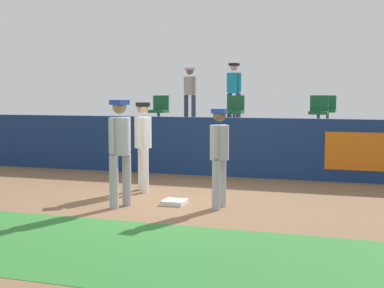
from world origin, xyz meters
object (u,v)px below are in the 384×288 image
player_coach_visitor (120,145)px  spectator_capped (190,90)px  player_fielder_home (143,140)px  seat_back_right (328,108)px  player_runner_visitor (219,151)px  seat_front_center (235,109)px  spectator_hooded (234,88)px  seat_front_left (160,109)px  first_base (174,202)px  seat_front_right (319,110)px

player_coach_visitor → spectator_capped: size_ratio=1.07×
player_coach_visitor → player_fielder_home: bearing=-154.9°
seat_back_right → spectator_capped: spectator_capped is taller
player_runner_visitor → spectator_capped: 8.67m
seat_front_center → spectator_capped: size_ratio=0.48×
spectator_hooded → seat_front_left: bearing=76.6°
first_base → player_coach_visitor: player_coach_visitor is taller
player_coach_visitor → seat_front_right: bearing=168.8°
seat_front_center → seat_front_right: size_ratio=1.00×
seat_front_right → first_base: bearing=-111.9°
seat_front_right → seat_back_right: size_ratio=1.00×
seat_back_right → seat_front_center: bearing=-141.7°
player_coach_visitor → spectator_hooded: size_ratio=1.01×
player_fielder_home → player_coach_visitor: bearing=-25.9°
player_coach_visitor → seat_front_center: seat_front_center is taller
spectator_hooded → player_runner_visitor: bearing=120.9°
player_fielder_home → seat_front_center: size_ratio=2.15×
seat_front_center → first_base: bearing=-88.3°
player_runner_visitor → seat_front_left: 6.06m
player_fielder_home → seat_front_center: seat_front_center is taller
player_coach_visitor → seat_front_center: 5.64m
player_runner_visitor → player_fielder_home: bearing=-117.5°
first_base → spectator_hooded: bearing=95.9°
seat_front_left → player_coach_visitor: bearing=-75.0°
first_base → seat_front_right: size_ratio=0.48×
seat_front_center → seat_front_right: 2.19m
player_fielder_home → seat_front_left: size_ratio=2.15×
first_base → player_coach_visitor: bearing=-147.6°
player_fielder_home → seat_back_right: bearing=115.8°
first_base → seat_front_right: bearing=68.1°
player_fielder_home → seat_front_right: (3.11, 3.98, 0.54)m
player_coach_visitor → spectator_hooded: bearing=-164.4°
player_runner_visitor → seat_front_left: seat_front_left is taller
player_fielder_home → player_coach_visitor: 1.62m
first_base → player_fielder_home: player_fielder_home is taller
first_base → seat_front_left: size_ratio=0.48×
seat_front_right → seat_front_left: bearing=-180.0°
spectator_hooded → seat_back_right: bearing=-173.4°
player_fielder_home → seat_front_right: size_ratio=2.15×
seat_back_right → seat_front_left: 4.78m
first_base → seat_front_center: (-0.15, 5.07, 1.54)m
seat_back_right → player_coach_visitor: bearing=-111.7°
spectator_capped → seat_front_center: bearing=147.8°
player_fielder_home → spectator_capped: size_ratio=1.04×
seat_front_center → spectator_hooded: bearing=104.5°
player_coach_visitor → seat_back_right: size_ratio=2.22×
seat_back_right → spectator_capped: bearing=167.0°
seat_front_right → seat_front_center: bearing=180.0°
first_base → player_fielder_home: (-1.07, 1.09, 1.00)m
seat_front_center → seat_front_left: same height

